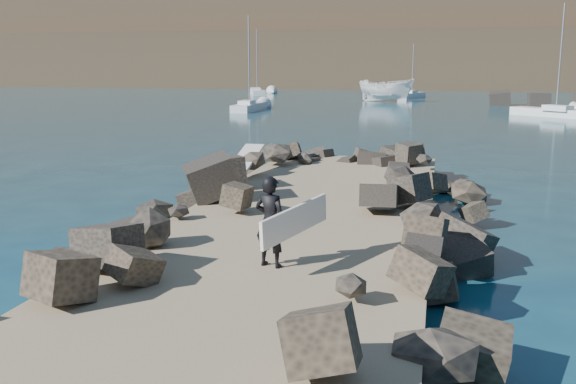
% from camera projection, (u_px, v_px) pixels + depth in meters
% --- Properties ---
extents(ground, '(800.00, 800.00, 0.00)m').
position_uv_depth(ground, '(298.00, 247.00, 14.90)').
color(ground, '#0F384C').
rests_on(ground, ground).
extents(jetty, '(6.00, 26.00, 0.60)m').
position_uv_depth(jetty, '(277.00, 260.00, 12.93)').
color(jetty, '#8C7759').
rests_on(jetty, ground).
extents(riprap_left, '(2.60, 22.00, 1.00)m').
position_uv_depth(riprap_left, '(154.00, 235.00, 14.02)').
color(riprap_left, black).
rests_on(riprap_left, ground).
extents(riprap_right, '(2.60, 22.00, 1.00)m').
position_uv_depth(riprap_right, '(424.00, 253.00, 12.72)').
color(riprap_right, black).
rests_on(riprap_right, ground).
extents(headland, '(360.00, 140.00, 32.00)m').
position_uv_depth(headland, '(471.00, 16.00, 162.27)').
color(headland, '#2D4919').
rests_on(headland, ground).
extents(surfboard_resting, '(0.75, 2.63, 0.09)m').
position_uv_depth(surfboard_resting, '(246.00, 162.00, 20.86)').
color(surfboard_resting, white).
rests_on(surfboard_resting, riprap_left).
extents(boat_imported, '(7.15, 4.74, 2.58)m').
position_uv_depth(boat_imported, '(386.00, 90.00, 71.60)').
color(boat_imported, white).
rests_on(boat_imported, ground).
extents(surfer_with_board, '(1.19, 1.93, 1.65)m').
position_uv_depth(surfer_with_board, '(274.00, 222.00, 11.38)').
color(surfer_with_board, black).
rests_on(surfer_with_board, jetty).
extents(sailboat_c, '(6.71, 6.11, 8.94)m').
position_uv_depth(sailboat_c, '(556.00, 113.00, 51.17)').
color(sailboat_c, white).
rests_on(sailboat_c, ground).
extents(sailboat_b, '(3.24, 5.43, 6.70)m').
position_uv_depth(sailboat_b, '(412.00, 95.00, 79.45)').
color(sailboat_b, white).
rests_on(sailboat_b, ground).
extents(sailboat_a, '(1.66, 7.10, 8.53)m').
position_uv_depth(sailboat_a, '(249.00, 107.00, 58.04)').
color(sailboat_a, white).
rests_on(sailboat_a, ground).
extents(sailboat_e, '(4.20, 7.65, 9.05)m').
position_uv_depth(sailboat_e, '(257.00, 92.00, 88.73)').
color(sailboat_e, white).
rests_on(sailboat_e, ground).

